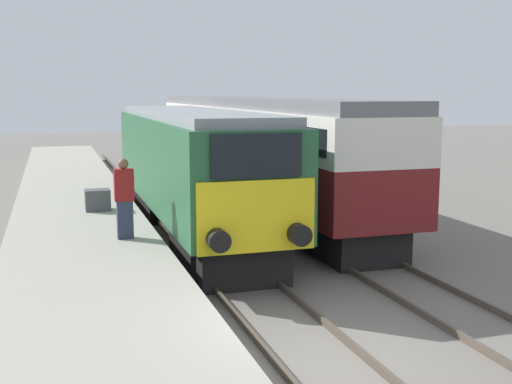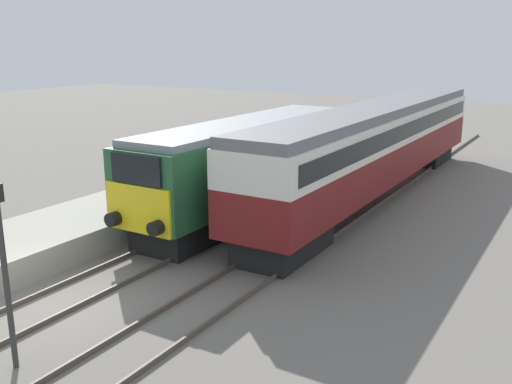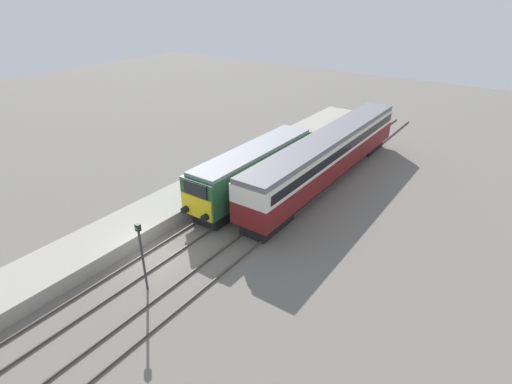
{
  "view_description": "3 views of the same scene",
  "coord_description": "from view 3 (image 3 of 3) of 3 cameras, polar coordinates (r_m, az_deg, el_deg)",
  "views": [
    {
      "loc": [
        -3.87,
        -8.57,
        4.23
      ],
      "look_at": [
        0.0,
        3.57,
        2.23
      ],
      "focal_mm": 45.0,
      "sensor_mm": 36.0,
      "label": 1
    },
    {
      "loc": [
        11.5,
        -8.69,
        6.59
      ],
      "look_at": [
        1.7,
        7.57,
        1.6
      ],
      "focal_mm": 40.0,
      "sensor_mm": 36.0,
      "label": 2
    },
    {
      "loc": [
        15.61,
        -12.1,
        13.95
      ],
      "look_at": [
        1.7,
        7.57,
        1.6
      ],
      "focal_mm": 28.0,
      "sensor_mm": 36.0,
      "label": 3
    }
  ],
  "objects": [
    {
      "name": "rails_far_track",
      "position": [
        25.18,
        -0.22,
        -6.31
      ],
      "size": [
        1.5,
        60.0,
        0.14
      ],
      "color": "#4C4238",
      "rests_on": "ground_plane"
    },
    {
      "name": "luggage_crate",
      "position": [
        31.42,
        -4.01,
        3.07
      ],
      "size": [
        0.7,
        0.56,
        0.6
      ],
      "color": "#4C4C51",
      "rests_on": "platform_left"
    },
    {
      "name": "signal_post",
      "position": [
        20.65,
        -16.01,
        -8.26
      ],
      "size": [
        0.24,
        0.28,
        3.96
      ],
      "color": "#333333",
      "rests_on": "ground_plane"
    },
    {
      "name": "platform_left",
      "position": [
        30.73,
        -7.17,
        0.82
      ],
      "size": [
        3.5,
        50.0,
        0.87
      ],
      "color": "#9E998C",
      "rests_on": "ground_plane"
    },
    {
      "name": "locomotive",
      "position": [
        29.39,
        -0.23,
        3.26
      ],
      "size": [
        2.7,
        12.91,
        3.7
      ],
      "color": "black",
      "rests_on": "ground_plane"
    },
    {
      "name": "person_on_platform",
      "position": [
        28.34,
        -8.37,
        1.46
      ],
      "size": [
        0.44,
        0.26,
        1.86
      ],
      "color": "#2D334C",
      "rests_on": "platform_left"
    },
    {
      "name": "ground_plane",
      "position": [
        24.18,
        -13.95,
        -9.03
      ],
      "size": [
        120.0,
        120.0,
        0.0
      ],
      "primitive_type": "plane",
      "color": "slate"
    },
    {
      "name": "passenger_carriage",
      "position": [
        31.92,
        10.36,
        5.57
      ],
      "size": [
        2.75,
        21.55,
        4.01
      ],
      "color": "black",
      "rests_on": "ground_plane"
    },
    {
      "name": "rails_near_track",
      "position": [
        27.0,
        -6.12,
        -3.98
      ],
      "size": [
        1.51,
        60.0,
        0.14
      ],
      "color": "#4C4238",
      "rests_on": "ground_plane"
    }
  ]
}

